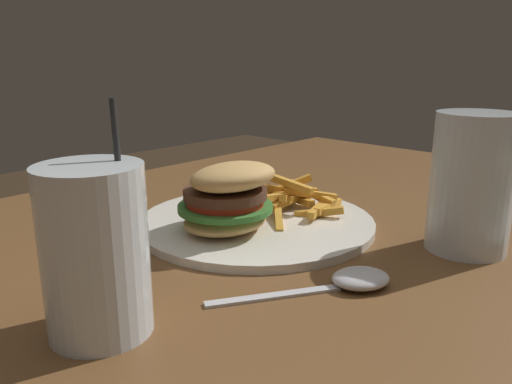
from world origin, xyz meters
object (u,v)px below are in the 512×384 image
spoon (354,280)px  meal_plate_near (247,210)px  juice_glass (96,256)px  beer_glass (471,188)px

spoon → meal_plate_near: bearing=107.5°
juice_glass → spoon: juice_glass is taller
spoon → beer_glass: bearing=18.0°
juice_glass → beer_glass: bearing=159.0°
beer_glass → meal_plate_near: bearing=-60.7°
beer_glass → juice_glass: (0.38, -0.14, -0.01)m
juice_glass → spoon: bearing=152.9°
meal_plate_near → beer_glass: (-0.13, 0.22, 0.04)m
meal_plate_near → spoon: bearing=76.5°
beer_glass → juice_glass: bearing=-21.0°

